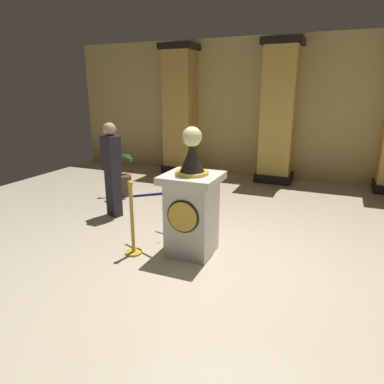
{
  "coord_description": "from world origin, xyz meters",
  "views": [
    {
      "loc": [
        1.37,
        -4.04,
        2.24
      ],
      "look_at": [
        -0.36,
        0.07,
        0.9
      ],
      "focal_mm": 32.14,
      "sensor_mm": 36.0,
      "label": 1
    }
  ],
  "objects_px": {
    "pedestal_clock": "(192,206)",
    "potted_palm_left": "(121,181)",
    "stanchion_far": "(133,229)",
    "bystander_guest": "(112,167)",
    "stanchion_near": "(195,204)"
  },
  "relations": [
    {
      "from": "pedestal_clock",
      "to": "potted_palm_left",
      "type": "relative_size",
      "value": 1.77
    },
    {
      "from": "stanchion_far",
      "to": "bystander_guest",
      "type": "bearing_deg",
      "value": 133.87
    },
    {
      "from": "pedestal_clock",
      "to": "stanchion_near",
      "type": "bearing_deg",
      "value": 109.91
    },
    {
      "from": "stanchion_far",
      "to": "bystander_guest",
      "type": "height_order",
      "value": "bystander_guest"
    },
    {
      "from": "bystander_guest",
      "to": "stanchion_near",
      "type": "bearing_deg",
      "value": 3.96
    },
    {
      "from": "pedestal_clock",
      "to": "bystander_guest",
      "type": "xyz_separation_m",
      "value": [
        -1.92,
        0.86,
        0.19
      ]
    },
    {
      "from": "stanchion_near",
      "to": "bystander_guest",
      "type": "distance_m",
      "value": 1.65
    },
    {
      "from": "pedestal_clock",
      "to": "stanchion_near",
      "type": "relative_size",
      "value": 1.67
    },
    {
      "from": "pedestal_clock",
      "to": "stanchion_far",
      "type": "xyz_separation_m",
      "value": [
        -0.75,
        -0.35,
        -0.33
      ]
    },
    {
      "from": "stanchion_near",
      "to": "stanchion_far",
      "type": "relative_size",
      "value": 1.0
    },
    {
      "from": "stanchion_near",
      "to": "bystander_guest",
      "type": "relative_size",
      "value": 0.63
    },
    {
      "from": "pedestal_clock",
      "to": "stanchion_far",
      "type": "bearing_deg",
      "value": -154.82
    },
    {
      "from": "bystander_guest",
      "to": "potted_palm_left",
      "type": "bearing_deg",
      "value": 118.62
    },
    {
      "from": "potted_palm_left",
      "to": "bystander_guest",
      "type": "xyz_separation_m",
      "value": [
        0.61,
        -1.11,
        0.59
      ]
    },
    {
      "from": "stanchion_near",
      "to": "potted_palm_left",
      "type": "distance_m",
      "value": 2.39
    }
  ]
}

